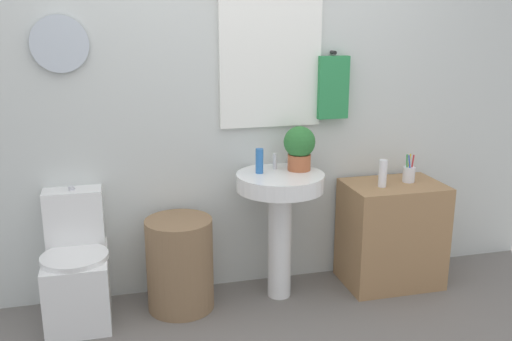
{
  "coord_description": "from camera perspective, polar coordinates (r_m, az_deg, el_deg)",
  "views": [
    {
      "loc": [
        -0.73,
        -2.36,
        1.75
      ],
      "look_at": [
        0.08,
        0.8,
        0.86
      ],
      "focal_mm": 39.86,
      "sensor_mm": 36.0,
      "label": 1
    }
  ],
  "objects": [
    {
      "name": "faucet",
      "position": [
        3.59,
        1.92,
        0.93
      ],
      "size": [
        0.03,
        0.03,
        0.1
      ],
      "primitive_type": "cylinder",
      "color": "silver",
      "rests_on": "pedestal_sink"
    },
    {
      "name": "potted_plant",
      "position": [
        3.55,
        4.38,
        2.44
      ],
      "size": [
        0.2,
        0.2,
        0.28
      ],
      "color": "#AD5B38",
      "rests_on": "pedestal_sink"
    },
    {
      "name": "laundry_hamper",
      "position": [
        3.55,
        -7.64,
        -9.29
      ],
      "size": [
        0.41,
        0.41,
        0.58
      ],
      "primitive_type": "cylinder",
      "color": "#846647",
      "rests_on": "ground_plane"
    },
    {
      "name": "soap_bottle",
      "position": [
        3.48,
        0.35,
        0.97
      ],
      "size": [
        0.05,
        0.05,
        0.15
      ],
      "primitive_type": "cylinder",
      "color": "#2D6BB7",
      "rests_on": "pedestal_sink"
    },
    {
      "name": "lotion_bottle",
      "position": [
        3.7,
        12.6,
        -0.29
      ],
      "size": [
        0.05,
        0.05,
        0.18
      ],
      "primitive_type": "cylinder",
      "color": "white",
      "rests_on": "wooden_cabinet"
    },
    {
      "name": "wooden_cabinet",
      "position": [
        3.92,
        13.42,
        -6.19
      ],
      "size": [
        0.63,
        0.44,
        0.7
      ],
      "primitive_type": "cube",
      "color": "#9E754C",
      "rests_on": "ground_plane"
    },
    {
      "name": "toilet",
      "position": [
        3.57,
        -17.51,
        -9.6
      ],
      "size": [
        0.38,
        0.51,
        0.78
      ],
      "color": "white",
      "rests_on": "ground_plane"
    },
    {
      "name": "back_wall",
      "position": [
        3.62,
        -2.56,
        8.13
      ],
      "size": [
        4.4,
        0.18,
        2.6
      ],
      "color": "silver",
      "rests_on": "ground_plane"
    },
    {
      "name": "toothbrush_cup",
      "position": [
        3.87,
        15.09,
        -0.32
      ],
      "size": [
        0.08,
        0.08,
        0.19
      ],
      "color": "silver",
      "rests_on": "wooden_cabinet"
    },
    {
      "name": "pedestal_sink",
      "position": [
        3.54,
        2.43,
        -3.36
      ],
      "size": [
        0.54,
        0.54,
        0.82
      ],
      "color": "white",
      "rests_on": "ground_plane"
    }
  ]
}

